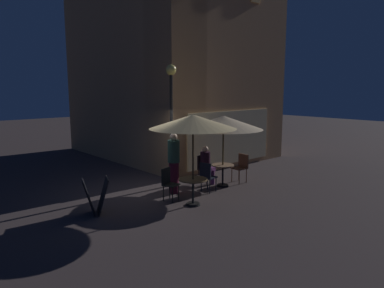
% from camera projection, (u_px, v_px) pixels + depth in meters
% --- Properties ---
extents(ground_plane, '(60.00, 60.00, 0.00)m').
position_uv_depth(ground_plane, '(163.00, 195.00, 10.73)').
color(ground_plane, '#3D3232').
extents(cafe_building, '(6.51, 8.76, 8.92)m').
position_uv_depth(cafe_building, '(165.00, 58.00, 15.07)').
color(cafe_building, tan).
rests_on(cafe_building, ground).
extents(street_lamp_near_corner, '(0.33, 0.33, 3.93)m').
position_uv_depth(street_lamp_near_corner, '(171.00, 100.00, 11.36)').
color(street_lamp_near_corner, black).
rests_on(street_lamp_near_corner, ground).
extents(menu_sandwich_board, '(0.81, 0.76, 0.92)m').
position_uv_depth(menu_sandwich_board, '(96.00, 196.00, 9.07)').
color(menu_sandwich_board, black).
rests_on(menu_sandwich_board, ground).
extents(cafe_table_0, '(0.73, 0.73, 0.73)m').
position_uv_depth(cafe_table_0, '(223.00, 171.00, 11.62)').
color(cafe_table_0, black).
rests_on(cafe_table_0, ground).
extents(cafe_table_1, '(0.80, 0.80, 0.74)m').
position_uv_depth(cafe_table_1, '(193.00, 185.00, 9.74)').
color(cafe_table_1, black).
rests_on(cafe_table_1, ground).
extents(patio_umbrella_0, '(2.54, 2.54, 2.32)m').
position_uv_depth(patio_umbrella_0, '(223.00, 123.00, 11.37)').
color(patio_umbrella_0, black).
rests_on(patio_umbrella_0, ground).
extents(patio_umbrella_1, '(2.35, 2.35, 2.50)m').
position_uv_depth(patio_umbrella_1, '(193.00, 122.00, 9.46)').
color(patio_umbrella_1, black).
rests_on(patio_umbrella_1, ground).
extents(cafe_chair_0, '(0.47, 0.47, 0.94)m').
position_uv_depth(cafe_chair_0, '(207.00, 175.00, 10.95)').
color(cafe_chair_0, black).
rests_on(cafe_chair_0, ground).
extents(cafe_chair_1, '(0.46, 0.46, 0.96)m').
position_uv_depth(cafe_chair_1, '(241.00, 165.00, 12.14)').
color(cafe_chair_1, brown).
rests_on(cafe_chair_1, ground).
extents(cafe_chair_2, '(0.47, 0.47, 0.94)m').
position_uv_depth(cafe_chair_2, '(203.00, 166.00, 12.07)').
color(cafe_chair_2, black).
rests_on(cafe_chair_2, ground).
extents(cafe_chair_3, '(0.49, 0.49, 0.94)m').
position_uv_depth(cafe_chair_3, '(168.00, 181.00, 10.16)').
color(cafe_chair_3, black).
rests_on(cafe_chair_3, ground).
extents(patron_seated_0, '(0.41, 0.53, 1.27)m').
position_uv_depth(patron_seated_0, '(206.00, 162.00, 11.97)').
color(patron_seated_0, '#612F65').
rests_on(patron_seated_0, ground).
extents(patron_standing_1, '(0.36, 0.36, 1.86)m').
position_uv_depth(patron_standing_1, '(174.00, 163.00, 10.82)').
color(patron_standing_1, '#4B1426').
rests_on(patron_standing_1, ground).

